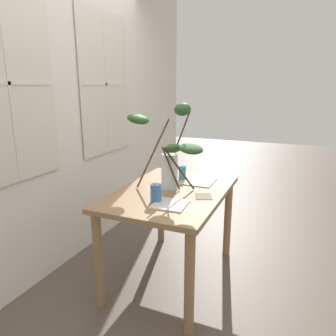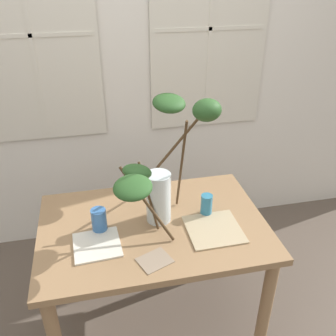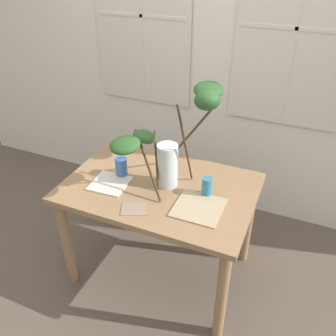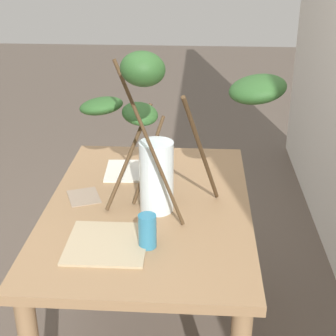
{
  "view_description": "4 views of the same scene",
  "coord_description": "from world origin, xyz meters",
  "px_view_note": "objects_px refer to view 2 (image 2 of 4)",
  "views": [
    {
      "loc": [
        -2.15,
        -0.89,
        1.54
      ],
      "look_at": [
        0.11,
        0.08,
        0.9
      ],
      "focal_mm": 33.58,
      "sensor_mm": 36.0,
      "label": 1
    },
    {
      "loc": [
        -0.25,
        -1.52,
        1.98
      ],
      "look_at": [
        0.09,
        0.02,
        1.07
      ],
      "focal_mm": 39.57,
      "sensor_mm": 36.0,
      "label": 2
    },
    {
      "loc": [
        0.77,
        -1.66,
        2.07
      ],
      "look_at": [
        0.06,
        -0.01,
        0.91
      ],
      "focal_mm": 38.25,
      "sensor_mm": 36.0,
      "label": 3
    },
    {
      "loc": [
        1.78,
        0.19,
        1.73
      ],
      "look_at": [
        0.05,
        0.08,
        0.94
      ],
      "focal_mm": 54.93,
      "sensor_mm": 36.0,
      "label": 4
    }
  ],
  "objects_px": {
    "drinking_glass_blue_left": "(99,220)",
    "plate_square_right": "(214,229)",
    "vase_with_branches": "(163,163)",
    "drinking_glass_blue_right": "(206,205)",
    "dining_table": "(154,241)",
    "plate_square_left": "(97,245)"
  },
  "relations": [
    {
      "from": "drinking_glass_blue_left",
      "to": "plate_square_right",
      "type": "height_order",
      "value": "drinking_glass_blue_left"
    },
    {
      "from": "vase_with_branches",
      "to": "drinking_glass_blue_right",
      "type": "relative_size",
      "value": 6.75
    },
    {
      "from": "drinking_glass_blue_left",
      "to": "drinking_glass_blue_right",
      "type": "height_order",
      "value": "drinking_glass_blue_left"
    },
    {
      "from": "dining_table",
      "to": "vase_with_branches",
      "type": "distance_m",
      "value": 0.45
    },
    {
      "from": "drinking_glass_blue_right",
      "to": "plate_square_right",
      "type": "relative_size",
      "value": 0.44
    },
    {
      "from": "drinking_glass_blue_left",
      "to": "plate_square_right",
      "type": "distance_m",
      "value": 0.59
    },
    {
      "from": "plate_square_right",
      "to": "drinking_glass_blue_right",
      "type": "bearing_deg",
      "value": 89.45
    },
    {
      "from": "plate_square_left",
      "to": "plate_square_right",
      "type": "relative_size",
      "value": 0.82
    },
    {
      "from": "vase_with_branches",
      "to": "plate_square_left",
      "type": "bearing_deg",
      "value": -154.55
    },
    {
      "from": "dining_table",
      "to": "plate_square_right",
      "type": "distance_m",
      "value": 0.34
    },
    {
      "from": "drinking_glass_blue_left",
      "to": "drinking_glass_blue_right",
      "type": "distance_m",
      "value": 0.57
    },
    {
      "from": "dining_table",
      "to": "drinking_glass_blue_right",
      "type": "height_order",
      "value": "drinking_glass_blue_right"
    },
    {
      "from": "dining_table",
      "to": "drinking_glass_blue_right",
      "type": "xyz_separation_m",
      "value": [
        0.3,
        0.03,
        0.18
      ]
    },
    {
      "from": "plate_square_right",
      "to": "dining_table",
      "type": "bearing_deg",
      "value": 158.96
    },
    {
      "from": "vase_with_branches",
      "to": "drinking_glass_blue_left",
      "type": "xyz_separation_m",
      "value": [
        -0.34,
        -0.06,
        -0.26
      ]
    },
    {
      "from": "drinking_glass_blue_right",
      "to": "drinking_glass_blue_left",
      "type": "bearing_deg",
      "value": -178.1
    },
    {
      "from": "vase_with_branches",
      "to": "drinking_glass_blue_right",
      "type": "xyz_separation_m",
      "value": [
        0.23,
        -0.04,
        -0.26
      ]
    },
    {
      "from": "drinking_glass_blue_left",
      "to": "plate_square_left",
      "type": "distance_m",
      "value": 0.13
    },
    {
      "from": "vase_with_branches",
      "to": "plate_square_left",
      "type": "height_order",
      "value": "vase_with_branches"
    },
    {
      "from": "vase_with_branches",
      "to": "drinking_glass_blue_right",
      "type": "height_order",
      "value": "vase_with_branches"
    },
    {
      "from": "drinking_glass_blue_left",
      "to": "vase_with_branches",
      "type": "bearing_deg",
      "value": 9.46
    },
    {
      "from": "drinking_glass_blue_left",
      "to": "plate_square_left",
      "type": "xyz_separation_m",
      "value": [
        -0.02,
        -0.12,
        -0.06
      ]
    }
  ]
}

